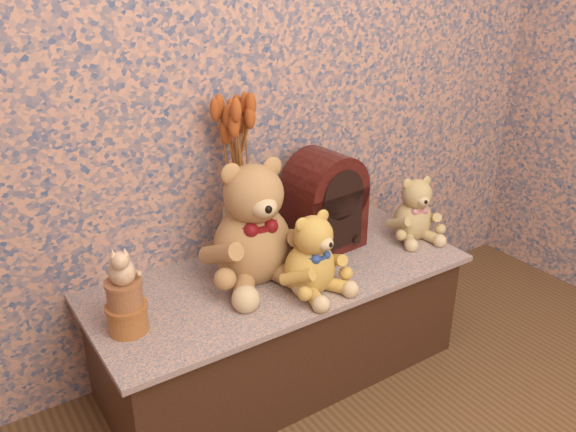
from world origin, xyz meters
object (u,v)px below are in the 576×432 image
teddy_small (414,205)px  cat_figurine (120,263)px  cathedral_radio (324,200)px  biscuit_tin_lower (128,318)px  teddy_medium (310,249)px  teddy_large (252,215)px  ceramic_vase (242,236)px

teddy_small → cat_figurine: size_ratio=2.15×
cathedral_radio → biscuit_tin_lower: size_ratio=3.19×
cathedral_radio → teddy_small: bearing=-24.9°
teddy_medium → teddy_large: bearing=113.2°
teddy_large → cat_figurine: size_ratio=3.66×
teddy_medium → biscuit_tin_lower: teddy_medium is taller
ceramic_vase → biscuit_tin_lower: bearing=-159.5°
teddy_small → cathedral_radio: (-0.34, 0.13, 0.05)m
teddy_large → teddy_small: (0.68, -0.08, -0.09)m
teddy_large → biscuit_tin_lower: bearing=-163.0°
teddy_medium → teddy_small: (0.57, 0.10, -0.01)m
cathedral_radio → cat_figurine: cathedral_radio is taller
teddy_large → biscuit_tin_lower: size_ratio=3.88×
ceramic_vase → cat_figurine: 0.54m
cat_figurine → teddy_medium: bearing=6.8°
cathedral_radio → cat_figurine: bearing=-175.9°
teddy_large → teddy_medium: 0.23m
biscuit_tin_lower → ceramic_vase: bearing=20.5°
teddy_large → ceramic_vase: bearing=89.2°
ceramic_vase → cat_figurine: (-0.49, -0.18, 0.12)m
ceramic_vase → cat_figurine: bearing=-159.5°
cathedral_radio → ceramic_vase: bearing=165.2°
teddy_large → teddy_medium: size_ratio=1.54×
teddy_small → ceramic_vase: teddy_small is taller
teddy_medium → biscuit_tin_lower: (-0.59, 0.10, -0.11)m
cat_figurine → biscuit_tin_lower: bearing=0.0°
cathedral_radio → biscuit_tin_lower: cathedral_radio is taller
cathedral_radio → cat_figurine: 0.82m
cathedral_radio → biscuit_tin_lower: (-0.81, -0.13, -0.15)m
teddy_large → teddy_medium: (0.11, -0.18, -0.08)m
teddy_large → cathedral_radio: size_ratio=1.21×
teddy_large → cat_figurine: bearing=-163.0°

